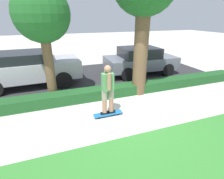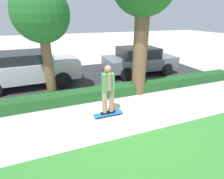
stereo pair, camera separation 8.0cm
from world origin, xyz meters
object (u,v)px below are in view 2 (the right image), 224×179
skater_person (108,89)px  parked_car_front (28,68)px  parked_car_middle (139,60)px  tree_near (41,16)px  skateboard (108,114)px

skater_person → parked_car_front: bearing=122.7°
parked_car_front → parked_car_middle: (5.58, -0.10, -0.08)m
skater_person → parked_car_front: 4.56m
tree_near → parked_car_middle: bearing=20.7°
skateboard → skater_person: size_ratio=0.59×
tree_near → parked_car_middle: 5.51m
parked_car_middle → skateboard: bearing=-128.6°
tree_near → parked_car_front: size_ratio=0.90×
parked_car_front → parked_car_middle: parked_car_front is taller
parked_car_front → parked_car_middle: size_ratio=1.15×
skateboard → tree_near: 3.85m
parked_car_front → skater_person: bearing=-59.1°
skater_person → parked_car_front: (-2.46, 3.83, -0.09)m
tree_near → parked_car_middle: (4.72, 1.78, -2.21)m
skateboard → parked_car_front: size_ratio=0.21×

